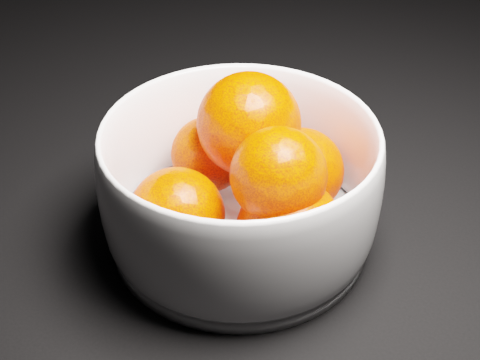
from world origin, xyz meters
The scene contains 2 objects.
bowl centered at (-0.25, -0.21, 0.05)m, with size 0.20×0.20×0.10m.
orange_pile centered at (-0.24, -0.21, 0.06)m, with size 0.16×0.16×0.11m.
Camera 1 is at (-0.07, -0.55, 0.34)m, focal length 50.00 mm.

